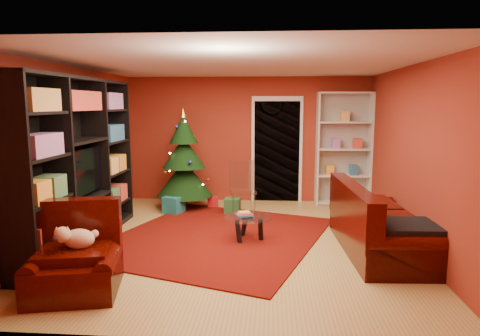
# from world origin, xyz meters

# --- Properties ---
(floor) EXTENTS (5.00, 5.50, 0.05)m
(floor) POSITION_xyz_m (0.00, 0.00, -0.03)
(floor) COLOR #A68746
(floor) RESTS_ON ground
(ceiling) EXTENTS (5.00, 5.50, 0.05)m
(ceiling) POSITION_xyz_m (0.00, 0.00, 2.62)
(ceiling) COLOR silver
(ceiling) RESTS_ON wall_back
(wall_back) EXTENTS (5.00, 0.05, 2.60)m
(wall_back) POSITION_xyz_m (0.00, 2.77, 1.30)
(wall_back) COLOR maroon
(wall_back) RESTS_ON ground
(wall_left) EXTENTS (0.05, 5.50, 2.60)m
(wall_left) POSITION_xyz_m (-2.52, 0.00, 1.30)
(wall_left) COLOR maroon
(wall_left) RESTS_ON ground
(wall_right) EXTENTS (0.05, 5.50, 2.60)m
(wall_right) POSITION_xyz_m (2.52, 0.00, 1.30)
(wall_right) COLOR maroon
(wall_right) RESTS_ON ground
(doorway) EXTENTS (1.06, 0.60, 2.16)m
(doorway) POSITION_xyz_m (0.60, 2.73, 1.05)
(doorway) COLOR black
(doorway) RESTS_ON floor
(rug) EXTENTS (3.88, 4.18, 0.02)m
(rug) POSITION_xyz_m (-0.34, 0.14, 0.01)
(rug) COLOR #5C0C06
(rug) RESTS_ON floor
(media_unit) EXTENTS (0.52, 3.15, 2.41)m
(media_unit) POSITION_xyz_m (-2.27, -0.33, 1.21)
(media_unit) COLOR black
(media_unit) RESTS_ON floor
(christmas_tree) EXTENTS (1.16, 1.16, 1.97)m
(christmas_tree) POSITION_xyz_m (-1.22, 2.01, 0.96)
(christmas_tree) COLOR black
(christmas_tree) RESTS_ON floor
(gift_box_teal) EXTENTS (0.42, 0.42, 0.32)m
(gift_box_teal) POSITION_xyz_m (-1.34, 1.55, 0.16)
(gift_box_teal) COLOR #186D75
(gift_box_teal) RESTS_ON floor
(gift_box_green) EXTENTS (0.30, 0.30, 0.28)m
(gift_box_green) POSITION_xyz_m (-0.23, 1.63, 0.14)
(gift_box_green) COLOR #21582B
(gift_box_green) RESTS_ON floor
(gift_box_red) EXTENTS (0.23, 0.23, 0.21)m
(gift_box_red) POSITION_xyz_m (-0.67, 2.09, 0.10)
(gift_box_red) COLOR #A80F19
(gift_box_red) RESTS_ON floor
(white_bookshelf) EXTENTS (1.09, 0.42, 2.34)m
(white_bookshelf) POSITION_xyz_m (1.95, 2.57, 1.14)
(white_bookshelf) COLOR white
(white_bookshelf) RESTS_ON floor
(armchair) EXTENTS (1.19, 1.19, 0.78)m
(armchair) POSITION_xyz_m (-1.64, -1.89, 0.39)
(armchair) COLOR black
(armchair) RESTS_ON rug
(dog) EXTENTS (0.45, 0.38, 0.25)m
(dog) POSITION_xyz_m (-1.60, -1.83, 0.58)
(dog) COLOR beige
(dog) RESTS_ON armchair
(sofa) EXTENTS (1.11, 2.27, 0.96)m
(sofa) POSITION_xyz_m (2.02, -0.30, 0.48)
(sofa) COLOR black
(sofa) RESTS_ON rug
(coffee_table) EXTENTS (0.92, 0.92, 0.45)m
(coffee_table) POSITION_xyz_m (0.14, 0.03, 0.19)
(coffee_table) COLOR gray
(coffee_table) RESTS_ON rug
(acrylic_chair) EXTENTS (0.55, 0.58, 0.91)m
(acrylic_chair) POSITION_xyz_m (-0.03, 1.48, 0.46)
(acrylic_chair) COLOR #66605B
(acrylic_chair) RESTS_ON rug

